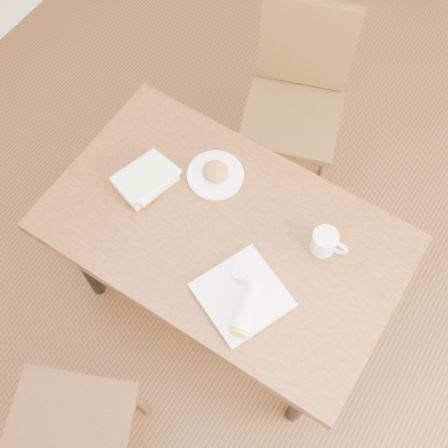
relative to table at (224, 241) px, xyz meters
The scene contains 8 objects.
ground 0.67m from the table, ahead, with size 4.00×5.00×0.01m, color #472814.
room_walls 0.97m from the table, ahead, with size 4.02×5.02×2.80m.
table is the anchor object (origin of this frame).
chair_far 0.85m from the table, 100.11° to the left, with size 0.54×0.54×0.95m.
plate_scone 0.24m from the table, 130.99° to the left, with size 0.21×0.21×0.07m.
coffee_mug 0.37m from the table, 22.05° to the left, with size 0.13×0.09×0.09m.
plate_burrito 0.29m from the table, 43.63° to the right, with size 0.34×0.34×0.09m.
book_stack 0.36m from the table, behind, with size 0.19×0.23×0.05m.
Camera 1 is at (0.46, -0.71, 2.51)m, focal length 45.00 mm.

